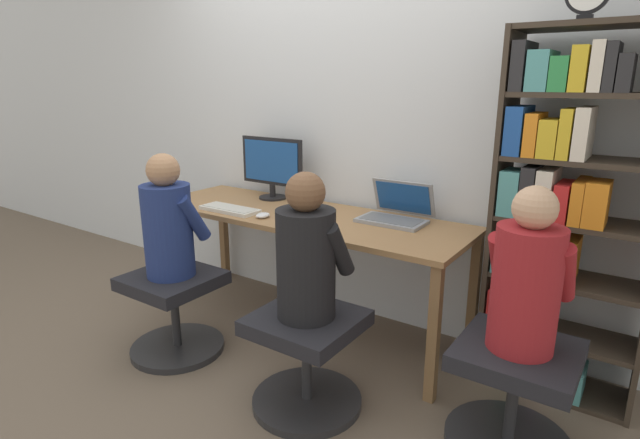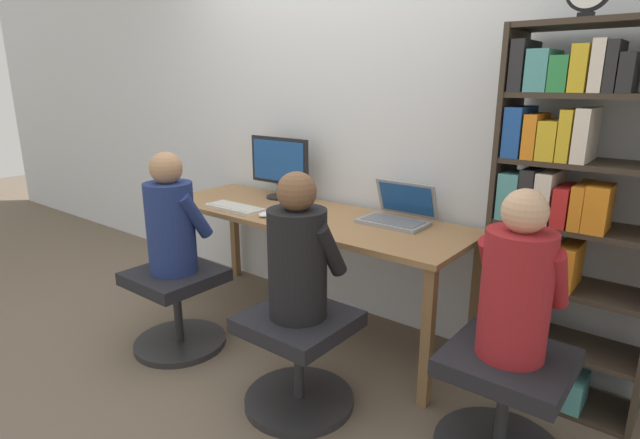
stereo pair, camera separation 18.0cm
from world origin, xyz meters
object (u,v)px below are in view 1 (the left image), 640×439
object	(u,v)px
person_near_shelf	(527,279)
laptop	(395,213)
bookshelf	(555,220)
office_chair_right	(307,355)
keyboard	(230,209)
desktop_monitor	(272,167)
person_at_monitor	(168,222)
person_at_laptop	(307,254)
office_chair_side	(513,391)
office_chair_left	(175,308)

from	to	relation	value
person_near_shelf	laptop	bearing A→B (deg)	146.30
bookshelf	person_near_shelf	bearing A→B (deg)	-89.32
office_chair_right	keyboard	bearing A→B (deg)	153.64
desktop_monitor	person_at_monitor	bearing A→B (deg)	-90.04
keyboard	bookshelf	world-z (taller)	bookshelf
keyboard	laptop	bearing A→B (deg)	21.66
person_at_monitor	person_at_laptop	world-z (taller)	person_at_monitor
desktop_monitor	laptop	distance (m)	0.95
desktop_monitor	laptop	xyz separation A→B (m)	(0.93, -0.04, -0.17)
desktop_monitor	laptop	bearing A→B (deg)	-2.54
laptop	office_chair_side	xyz separation A→B (m)	(0.83, -0.56, -0.51)
bookshelf	desktop_monitor	bearing A→B (deg)	178.04
laptop	office_chair_side	size ratio (longest dim) A/B	0.71
person_at_laptop	bookshelf	bearing A→B (deg)	42.63
keyboard	person_near_shelf	world-z (taller)	person_near_shelf
office_chair_side	person_near_shelf	size ratio (longest dim) A/B	0.79
office_chair_right	person_at_monitor	size ratio (longest dim) A/B	0.78
office_chair_left	person_near_shelf	world-z (taller)	person_near_shelf
office_chair_right	office_chair_side	size ratio (longest dim) A/B	1.00
keyboard	office_chair_left	xyz separation A→B (m)	(-0.00, -0.46, -0.48)
person_at_monitor	person_near_shelf	world-z (taller)	person_at_monitor
office_chair_right	office_chair_side	world-z (taller)	same
person_at_laptop	person_near_shelf	distance (m)	0.90
bookshelf	person_near_shelf	distance (m)	0.55
office_chair_side	person_near_shelf	world-z (taller)	person_near_shelf
desktop_monitor	keyboard	xyz separation A→B (m)	(0.00, -0.41, -0.20)
person_at_laptop	bookshelf	world-z (taller)	bookshelf
office_chair_side	person_at_laptop	bearing A→B (deg)	-163.96
office_chair_left	office_chair_side	bearing A→B (deg)	8.75
laptop	person_at_laptop	bearing A→B (deg)	-92.28
office_chair_right	desktop_monitor	bearing A→B (deg)	136.48
office_chair_left	office_chair_side	xyz separation A→B (m)	(1.77, 0.27, 0.00)
laptop	office_chair_left	bearing A→B (deg)	-138.29
keyboard	person_near_shelf	distance (m)	1.77
person_near_shelf	person_at_monitor	bearing A→B (deg)	-171.25
person_at_laptop	keyboard	bearing A→B (deg)	153.89
keyboard	bookshelf	bearing A→B (deg)	11.29
person_at_monitor	bookshelf	size ratio (longest dim) A/B	0.39
office_chair_right	person_near_shelf	xyz separation A→B (m)	(0.86, 0.26, 0.49)
person_at_monitor	office_chair_side	bearing A→B (deg)	8.59
person_at_monitor	person_at_laptop	distance (m)	0.90
laptop	office_chair_left	xyz separation A→B (m)	(-0.93, -0.83, -0.51)
keyboard	office_chair_left	distance (m)	0.66
keyboard	office_chair_left	size ratio (longest dim) A/B	0.74
desktop_monitor	person_at_monitor	xyz separation A→B (m)	(-0.00, -0.87, -0.18)
bookshelf	office_chair_side	distance (m)	0.81
person_at_monitor	bookshelf	bearing A→B (deg)	24.67
office_chair_right	bookshelf	bearing A→B (deg)	42.81
office_chair_left	person_at_laptop	distance (m)	1.03
laptop	person_at_laptop	world-z (taller)	person_at_laptop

